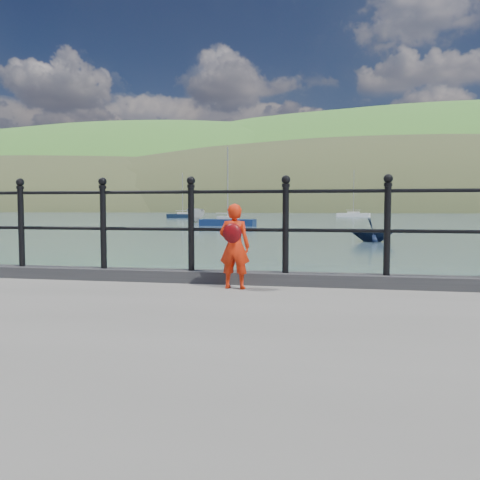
% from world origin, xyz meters
% --- Properties ---
extents(ground, '(600.00, 600.00, 0.00)m').
position_xyz_m(ground, '(0.00, 0.00, 0.00)').
color(ground, '#2D4251').
rests_on(ground, ground).
extents(kerb, '(60.00, 0.30, 0.15)m').
position_xyz_m(kerb, '(0.00, -0.15, 1.07)').
color(kerb, '#28282B').
rests_on(kerb, quay).
extents(railing, '(18.11, 0.11, 1.20)m').
position_xyz_m(railing, '(0.00, -0.15, 1.82)').
color(railing, black).
rests_on(railing, kerb).
extents(far_shore, '(830.00, 200.00, 156.00)m').
position_xyz_m(far_shore, '(38.34, 239.41, -22.57)').
color(far_shore, '#333A21').
rests_on(far_shore, ground).
extents(child, '(0.38, 0.31, 1.00)m').
position_xyz_m(child, '(0.04, -0.55, 1.51)').
color(child, red).
rests_on(child, quay).
extents(launch_white, '(2.07, 4.90, 1.86)m').
position_xyz_m(launch_white, '(-16.21, 54.64, 0.93)').
color(launch_white, beige).
rests_on(launch_white, ground).
extents(launch_navy, '(2.61, 2.29, 1.31)m').
position_xyz_m(launch_navy, '(3.09, 22.89, 0.66)').
color(launch_navy, black).
rests_on(launch_navy, ground).
extents(sailboat_deep, '(6.54, 3.00, 9.30)m').
position_xyz_m(sailboat_deep, '(4.04, 94.81, 0.34)').
color(sailboat_deep, white).
rests_on(sailboat_deep, ground).
extents(sailboat_left, '(5.78, 3.24, 7.93)m').
position_xyz_m(sailboat_left, '(-25.17, 77.64, 0.34)').
color(sailboat_left, black).
rests_on(sailboat_left, ground).
extents(sailboat_port, '(5.70, 2.20, 8.16)m').
position_xyz_m(sailboat_port, '(-9.80, 43.85, 0.34)').
color(sailboat_port, navy).
rests_on(sailboat_port, ground).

